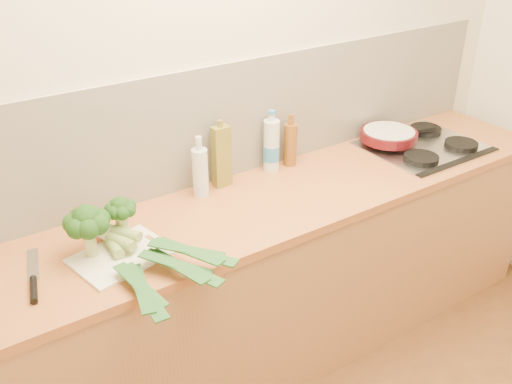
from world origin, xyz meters
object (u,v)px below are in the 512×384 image
chefs_knife (33,283)px  skillet (389,135)px  chopping_board (122,256)px  gas_hob (424,145)px

chefs_knife → skillet: 1.88m
chefs_knife → chopping_board: bearing=12.1°
chefs_knife → skillet: size_ratio=0.80×
chopping_board → skillet: bearing=-5.4°
chopping_board → chefs_knife: 0.32m
gas_hob → chefs_knife: gas_hob is taller
gas_hob → chopping_board: 1.69m
gas_hob → chopping_board: (-1.69, -0.05, -0.01)m
gas_hob → chefs_knife: 2.01m
gas_hob → skillet: bearing=138.5°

